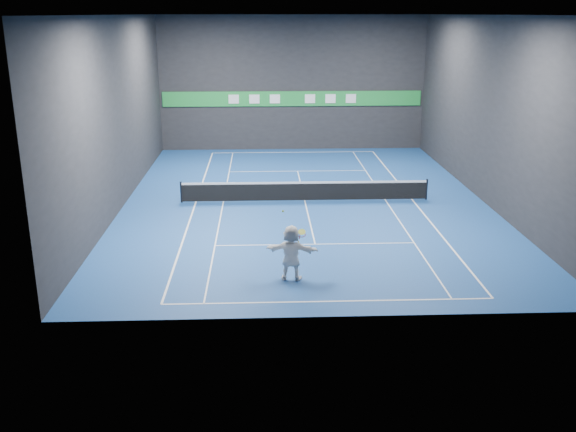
{
  "coord_description": "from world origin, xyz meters",
  "views": [
    {
      "loc": [
        -2.16,
        -31.1,
        9.07
      ],
      "look_at": [
        -1.15,
        -7.24,
        1.5
      ],
      "focal_mm": 40.0,
      "sensor_mm": 36.0,
      "label": 1
    }
  ],
  "objects_px": {
    "player": "(291,253)",
    "tennis_net": "(305,191)",
    "tennis_racket": "(301,235)",
    "tennis_ball": "(283,211)"
  },
  "relations": [
    {
      "from": "tennis_racket",
      "to": "tennis_ball",
      "type": "bearing_deg",
      "value": 177.68
    },
    {
      "from": "tennis_ball",
      "to": "tennis_racket",
      "type": "bearing_deg",
      "value": -2.32
    },
    {
      "from": "player",
      "to": "tennis_ball",
      "type": "bearing_deg",
      "value": -3.61
    },
    {
      "from": "player",
      "to": "tennis_net",
      "type": "relative_size",
      "value": 0.16
    },
    {
      "from": "player",
      "to": "tennis_net",
      "type": "bearing_deg",
      "value": -85.82
    },
    {
      "from": "tennis_ball",
      "to": "tennis_net",
      "type": "height_order",
      "value": "tennis_ball"
    },
    {
      "from": "tennis_net",
      "to": "tennis_racket",
      "type": "relative_size",
      "value": 21.73
    },
    {
      "from": "tennis_net",
      "to": "tennis_racket",
      "type": "height_order",
      "value": "tennis_racket"
    },
    {
      "from": "tennis_ball",
      "to": "tennis_net",
      "type": "relative_size",
      "value": 0.01
    },
    {
      "from": "player",
      "to": "tennis_racket",
      "type": "xyz_separation_m",
      "value": [
        0.34,
        0.05,
        0.64
      ]
    }
  ]
}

